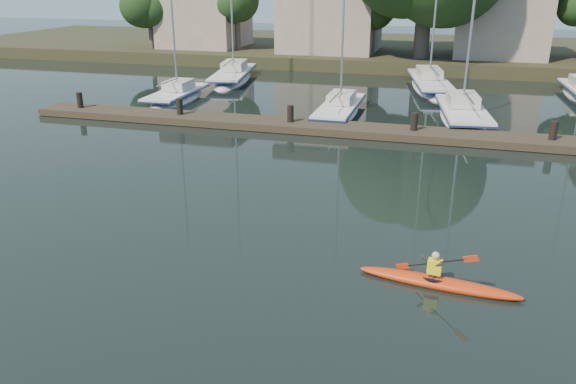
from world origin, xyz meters
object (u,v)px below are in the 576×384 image
(sailboat_5, at_px, (233,83))
(sailboat_3, at_px, (461,123))
(sailboat_0, at_px, (177,103))
(sailboat_6, at_px, (429,91))
(sailboat_2, at_px, (339,117))
(dock, at_px, (350,129))
(kayak, at_px, (438,280))

(sailboat_5, bearing_deg, sailboat_3, -37.12)
(sailboat_0, distance_m, sailboat_6, 17.01)
(sailboat_2, height_order, sailboat_5, sailboat_5)
(dock, bearing_deg, sailboat_6, 76.73)
(kayak, distance_m, sailboat_3, 18.12)
(dock, distance_m, sailboat_2, 4.13)
(kayak, bearing_deg, dock, 114.72)
(kayak, distance_m, sailboat_0, 24.58)
(kayak, xyz_separation_m, sailboat_5, (-15.47, 26.31, -0.36))
(dock, distance_m, sailboat_6, 13.69)
(sailboat_0, bearing_deg, kayak, -50.77)
(sailboat_2, relative_size, sailboat_5, 0.84)
(sailboat_0, height_order, sailboat_6, sailboat_6)
(sailboat_2, bearing_deg, sailboat_0, 174.52)
(sailboat_2, bearing_deg, sailboat_6, 64.45)
(sailboat_0, distance_m, sailboat_2, 10.38)
(sailboat_3, relative_size, sailboat_6, 0.83)
(kayak, bearing_deg, sailboat_0, 137.42)
(kayak, relative_size, sailboat_6, 0.24)
(sailboat_0, height_order, sailboat_2, sailboat_2)
(sailboat_5, height_order, sailboat_6, sailboat_6)
(sailboat_2, xyz_separation_m, sailboat_3, (6.52, 0.52, -0.04))
(sailboat_2, bearing_deg, sailboat_3, 4.14)
(kayak, bearing_deg, sailboat_6, 99.28)
(sailboat_3, bearing_deg, sailboat_2, 177.13)
(sailboat_5, bearing_deg, sailboat_0, -105.33)
(sailboat_0, xyz_separation_m, sailboat_6, (14.75, 8.48, -0.01))
(dock, xyz_separation_m, sailboat_2, (-1.27, 3.91, -0.38))
(dock, height_order, sailboat_5, sailboat_5)
(dock, height_order, sailboat_6, sailboat_6)
(sailboat_3, height_order, sailboat_5, sailboat_5)
(dock, bearing_deg, kayak, -71.54)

